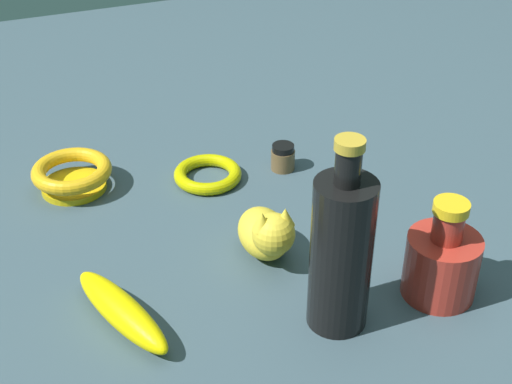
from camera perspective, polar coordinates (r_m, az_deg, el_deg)
name	(u,v)px	position (r m, az deg, el deg)	size (l,w,h in m)	color
ground	(256,226)	(1.06, 0.00, -2.65)	(2.00, 2.00, 0.00)	#384C56
bottle_tall	(341,252)	(0.85, 6.61, -4.61)	(0.07, 0.07, 0.25)	black
banana	(122,311)	(0.91, -10.34, -9.03)	(0.18, 0.04, 0.04)	yellow
bangle	(208,174)	(1.16, -3.75, 1.38)	(0.11, 0.11, 0.02)	#BAB406
bottle_short	(442,262)	(0.95, 14.17, -5.24)	(0.09, 0.09, 0.14)	#AE2E22
cat_figurine	(267,232)	(0.98, 0.82, -3.14)	(0.07, 0.13, 0.09)	gold
bowl	(72,174)	(1.16, -14.02, 1.34)	(0.12, 0.12, 0.04)	gold
nail_polish_jar	(283,157)	(1.18, 2.09, 2.72)	(0.04, 0.04, 0.04)	brown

